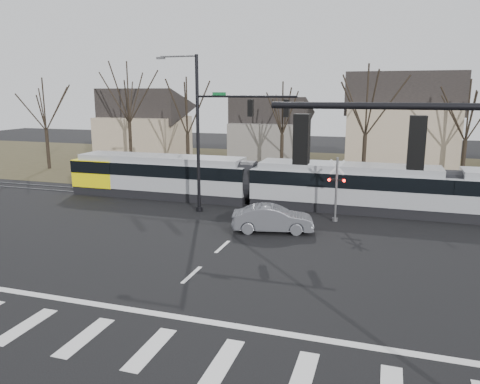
% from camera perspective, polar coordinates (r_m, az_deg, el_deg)
% --- Properties ---
extents(ground, '(140.00, 140.00, 0.00)m').
position_cam_1_polar(ground, '(19.32, -8.33, -12.08)').
color(ground, black).
extents(grass_verge, '(140.00, 28.00, 0.01)m').
position_cam_1_polar(grass_verge, '(49.06, 8.20, 2.74)').
color(grass_verge, '#38331E').
rests_on(grass_verge, ground).
extents(crosswalk, '(27.00, 2.60, 0.01)m').
position_cam_1_polar(crosswalk, '(16.22, -14.79, -17.35)').
color(crosswalk, silver).
rests_on(crosswalk, ground).
extents(stop_line, '(28.00, 0.35, 0.01)m').
position_cam_1_polar(stop_line, '(17.88, -10.92, -14.24)').
color(stop_line, silver).
rests_on(stop_line, ground).
extents(lane_dashes, '(0.18, 30.00, 0.01)m').
position_cam_1_polar(lane_dashes, '(33.67, 3.62, -1.44)').
color(lane_dashes, silver).
rests_on(lane_dashes, ground).
extents(rail_pair, '(90.00, 1.52, 0.06)m').
position_cam_1_polar(rail_pair, '(33.48, 3.54, -1.48)').
color(rail_pair, '#59595E').
rests_on(rail_pair, ground).
extents(tram, '(41.40, 3.07, 3.14)m').
position_cam_1_polar(tram, '(32.48, 12.60, 0.86)').
color(tram, gray).
rests_on(tram, ground).
extents(sedan, '(3.72, 5.36, 1.52)m').
position_cam_1_polar(sedan, '(26.89, 4.00, -3.27)').
color(sedan, '#56585F').
rests_on(sedan, ground).
extents(signal_pole_far, '(9.28, 0.44, 10.20)m').
position_cam_1_polar(signal_pole_far, '(30.17, -2.36, 7.95)').
color(signal_pole_far, black).
rests_on(signal_pole_far, ground).
extents(rail_crossing_signal, '(1.08, 0.36, 4.00)m').
position_cam_1_polar(rail_crossing_signal, '(29.33, 11.64, 0.06)').
color(rail_crossing_signal, '#59595B').
rests_on(rail_crossing_signal, ground).
extents(tree_row, '(59.20, 7.20, 10.00)m').
position_cam_1_polar(tree_row, '(42.29, 9.73, 8.03)').
color(tree_row, black).
rests_on(tree_row, ground).
extents(house_a, '(9.72, 8.64, 8.60)m').
position_cam_1_polar(house_a, '(57.16, -11.69, 8.43)').
color(house_a, tan).
rests_on(house_a, ground).
extents(house_b, '(8.64, 7.56, 7.65)m').
position_cam_1_polar(house_b, '(53.50, 3.73, 7.88)').
color(house_b, slate).
rests_on(house_b, ground).
extents(house_c, '(10.80, 8.64, 10.10)m').
position_cam_1_polar(house_c, '(48.86, 19.16, 8.33)').
color(house_c, tan).
rests_on(house_c, ground).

